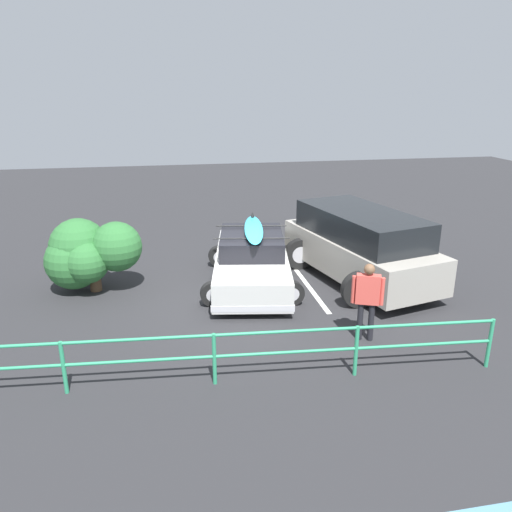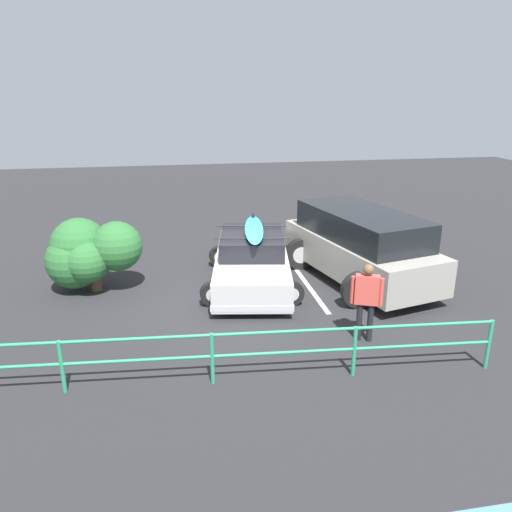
# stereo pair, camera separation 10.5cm
# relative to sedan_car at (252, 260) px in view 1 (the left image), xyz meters

# --- Properties ---
(ground_plane) EXTENTS (44.00, 44.00, 0.02)m
(ground_plane) POSITION_rel_sedan_car_xyz_m (0.39, 0.78, -0.63)
(ground_plane) COLOR #28282B
(ground_plane) RESTS_ON ground
(parking_stripe) EXTENTS (0.12, 4.24, 0.00)m
(parking_stripe) POSITION_rel_sedan_car_xyz_m (-1.38, 0.04, -0.62)
(parking_stripe) COLOR silver
(parking_stripe) RESTS_ON ground
(sedan_car) EXTENTS (2.82, 4.61, 1.58)m
(sedan_car) POSITION_rel_sedan_car_xyz_m (0.00, 0.00, 0.00)
(sedan_car) COLOR silver
(sedan_car) RESTS_ON ground
(suv_car) EXTENTS (3.38, 5.06, 1.86)m
(suv_car) POSITION_rel_sedan_car_xyz_m (-2.76, 0.29, 0.35)
(suv_car) COLOR #9E998E
(suv_car) RESTS_ON ground
(person_bystander) EXTENTS (0.59, 0.34, 1.61)m
(person_bystander) POSITION_rel_sedan_car_xyz_m (-1.68, 3.42, 0.35)
(person_bystander) COLOR black
(person_bystander) RESTS_ON ground
(railing_fence) EXTENTS (9.85, 0.79, 0.95)m
(railing_fence) POSITION_rel_sedan_car_xyz_m (1.43, 4.43, 0.03)
(railing_fence) COLOR #2D9366
(railing_fence) RESTS_ON ground
(bush_near_left) EXTENTS (2.35, 1.69, 1.80)m
(bush_near_left) POSITION_rel_sedan_car_xyz_m (4.04, -0.24, 0.35)
(bush_near_left) COLOR brown
(bush_near_left) RESTS_ON ground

